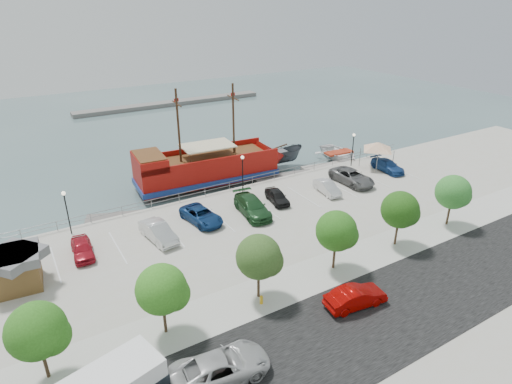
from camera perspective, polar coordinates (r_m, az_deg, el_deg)
ground at (r=43.07m, az=2.52°, el=-4.30°), size 160.00×160.00×0.00m
land_slab at (r=31.02m, az=25.73°, el=-19.44°), size 100.00×58.00×1.20m
street at (r=32.66m, az=18.65°, el=-14.17°), size 100.00×8.00×0.04m
sidewalk at (r=35.87m, az=11.47°, el=-9.40°), size 100.00×4.00×0.05m
seawall_railing at (r=48.41m, az=-2.52°, el=1.10°), size 50.00×0.06×1.00m
far_shore at (r=93.98m, az=-11.18°, el=11.54°), size 40.00×3.00×0.80m
pirate_ship at (r=52.20m, az=-5.12°, el=3.45°), size 19.75×6.65×12.34m
patrol_boat at (r=57.21m, az=3.17°, el=4.54°), size 6.72×3.46×2.48m
speedboat at (r=60.95m, az=10.95°, el=4.86°), size 5.35×7.18×1.42m
dock_west at (r=46.14m, az=-17.82°, el=-3.22°), size 6.72×3.83×0.37m
dock_mid at (r=53.66m, az=3.83°, el=1.97°), size 8.07×3.81×0.44m
dock_east at (r=57.78m, az=9.69°, el=3.33°), size 7.67×3.27×0.42m
shed at (r=36.51m, az=-29.40°, el=-8.89°), size 3.86×3.86×2.92m
canopy_tent at (r=55.54m, az=16.01°, el=6.40°), size 4.70×4.70×3.87m
street_van at (r=26.04m, az=-4.70°, el=-22.22°), size 5.94×3.12×1.59m
street_sedan at (r=31.39m, az=13.14°, el=-13.47°), size 4.65×2.11×1.48m
fire_hydrant at (r=30.98m, az=0.72°, el=-14.13°), size 0.25×0.25×0.71m
lamp_post_left at (r=41.52m, az=-24.02°, el=-1.62°), size 0.36×0.36×4.28m
lamp_post_mid at (r=46.44m, az=-1.80°, el=3.29°), size 0.36×0.36×4.28m
lamp_post_right at (r=55.55m, az=12.83°, el=6.28°), size 0.36×0.36×4.28m
tree_a at (r=26.89m, az=-26.86°, el=-16.32°), size 3.30×3.20×5.00m
tree_b at (r=27.58m, az=-12.15°, el=-12.70°), size 3.30×3.20×5.00m
tree_c at (r=29.94m, az=0.66°, el=-8.78°), size 3.30×3.20×5.00m
tree_d at (r=33.61m, az=10.92°, el=-5.25°), size 3.30×3.20×5.00m
tree_e at (r=38.22m, az=18.85°, el=-2.37°), size 3.30×3.20×5.00m
tree_f at (r=43.48m, az=24.95°, el=-0.12°), size 3.30×3.20×5.00m
parked_car_a at (r=38.72m, az=-22.17°, el=-6.97°), size 1.89×4.16×1.38m
parked_car_b at (r=39.03m, az=-12.89°, el=-5.20°), size 2.36×5.00×1.58m
parked_car_c at (r=41.35m, az=-7.31°, el=-3.11°), size 3.11×5.38×1.41m
parked_car_d at (r=42.44m, az=-0.51°, el=-1.94°), size 3.04×6.01×1.67m
parked_car_e at (r=45.01m, az=2.84°, el=-0.57°), size 2.26×4.19×1.35m
parked_car_f at (r=47.70m, az=9.47°, el=0.60°), size 1.96×4.22×1.34m
parked_car_g at (r=50.76m, az=12.66°, el=1.99°), size 2.79×5.86×1.61m
parked_car_h at (r=55.62m, az=17.14°, el=3.36°), size 2.26×4.93×1.40m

